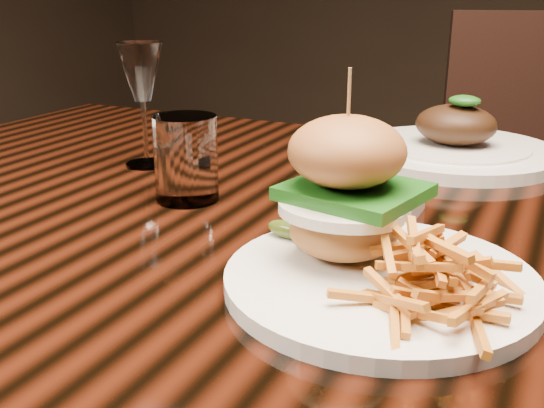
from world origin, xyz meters
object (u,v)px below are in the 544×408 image
at_px(far_dish, 454,146).
at_px(burger_plate, 376,236).
at_px(chair_far, 542,194).
at_px(wine_glass, 141,76).
at_px(dining_table, 363,276).

bearing_deg(far_dish, burger_plate, -87.64).
relative_size(burger_plate, chair_far, 0.29).
bearing_deg(wine_glass, dining_table, -11.45).
xyz_separation_m(dining_table, chair_far, (0.16, 0.89, -0.13)).
relative_size(dining_table, burger_plate, 5.79).
distance_m(burger_plate, chair_far, 1.09).
height_order(dining_table, wine_glass, wine_glass).
relative_size(dining_table, wine_glass, 8.90).
distance_m(wine_glass, chair_far, 1.03).
height_order(dining_table, burger_plate, burger_plate).
bearing_deg(dining_table, burger_plate, -70.53).
height_order(dining_table, far_dish, far_dish).
bearing_deg(burger_plate, wine_glass, 174.68).
bearing_deg(burger_plate, chair_far, 109.18).
relative_size(wine_glass, chair_far, 0.19).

